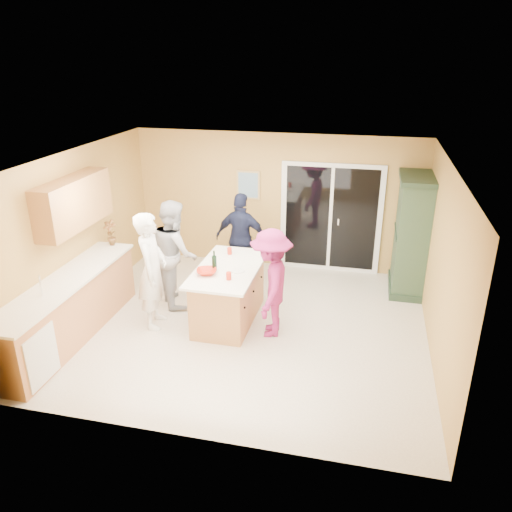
% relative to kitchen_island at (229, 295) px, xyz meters
% --- Properties ---
extents(floor, '(5.50, 5.50, 0.00)m').
position_rel_kitchen_island_xyz_m(floor, '(0.30, -0.14, -0.42)').
color(floor, beige).
rests_on(floor, ground).
extents(ceiling, '(5.50, 5.00, 0.10)m').
position_rel_kitchen_island_xyz_m(ceiling, '(0.30, -0.14, 2.18)').
color(ceiling, silver).
rests_on(ceiling, wall_back).
extents(wall_back, '(5.50, 0.10, 2.60)m').
position_rel_kitchen_island_xyz_m(wall_back, '(0.30, 2.36, 0.88)').
color(wall_back, '#E2BB5D').
rests_on(wall_back, ground).
extents(wall_front, '(5.50, 0.10, 2.60)m').
position_rel_kitchen_island_xyz_m(wall_front, '(0.30, -2.64, 0.88)').
color(wall_front, '#E2BB5D').
rests_on(wall_front, ground).
extents(wall_left, '(0.10, 5.00, 2.60)m').
position_rel_kitchen_island_xyz_m(wall_left, '(-2.45, -0.14, 0.88)').
color(wall_left, '#E2BB5D').
rests_on(wall_left, ground).
extents(wall_right, '(0.10, 5.00, 2.60)m').
position_rel_kitchen_island_xyz_m(wall_right, '(3.05, -0.14, 0.88)').
color(wall_right, '#E2BB5D').
rests_on(wall_right, ground).
extents(left_cabinet_run, '(0.65, 3.05, 1.24)m').
position_rel_kitchen_island_xyz_m(left_cabinet_run, '(-2.15, -1.19, 0.04)').
color(left_cabinet_run, '#BD7849').
rests_on(left_cabinet_run, floor).
extents(upper_cabinets, '(0.35, 1.60, 0.75)m').
position_rel_kitchen_island_xyz_m(upper_cabinets, '(-2.28, -0.34, 1.45)').
color(upper_cabinets, '#BD7849').
rests_on(upper_cabinets, wall_left).
extents(sliding_door, '(1.90, 0.07, 2.10)m').
position_rel_kitchen_island_xyz_m(sliding_door, '(1.35, 2.33, 0.63)').
color(sliding_door, silver).
rests_on(sliding_door, floor).
extents(framed_picture, '(0.46, 0.04, 0.56)m').
position_rel_kitchen_island_xyz_m(framed_picture, '(-0.25, 2.34, 1.18)').
color(framed_picture, tan).
rests_on(framed_picture, wall_back).
extents(kitchen_island, '(0.95, 1.73, 0.90)m').
position_rel_kitchen_island_xyz_m(kitchen_island, '(0.00, 0.00, 0.00)').
color(kitchen_island, '#BD7849').
rests_on(kitchen_island, floor).
extents(green_hutch, '(0.60, 1.13, 2.08)m').
position_rel_kitchen_island_xyz_m(green_hutch, '(2.79, 1.76, 0.59)').
color(green_hutch, '#203525').
rests_on(green_hutch, floor).
extents(woman_white, '(0.55, 0.73, 1.83)m').
position_rel_kitchen_island_xyz_m(woman_white, '(-1.07, -0.40, 0.49)').
color(woman_white, white).
rests_on(woman_white, floor).
extents(woman_grey, '(1.05, 1.10, 1.79)m').
position_rel_kitchen_island_xyz_m(woman_grey, '(-1.03, 0.40, 0.47)').
color(woman_grey, '#AEAEB0').
rests_on(woman_grey, floor).
extents(woman_navy, '(1.02, 0.50, 1.68)m').
position_rel_kitchen_island_xyz_m(woman_navy, '(-0.15, 1.42, 0.42)').
color(woman_navy, '#191B37').
rests_on(woman_navy, floor).
extents(woman_magenta, '(0.71, 1.12, 1.65)m').
position_rel_kitchen_island_xyz_m(woman_magenta, '(0.72, -0.25, 0.40)').
color(woman_magenta, '#851D58').
rests_on(woman_magenta, floor).
extents(serving_bowl, '(0.38, 0.38, 0.07)m').
position_rel_kitchen_island_xyz_m(serving_bowl, '(-0.24, -0.30, 0.52)').
color(serving_bowl, red).
rests_on(serving_bowl, kitchen_island).
extents(tulip_vase, '(0.26, 0.19, 0.45)m').
position_rel_kitchen_island_xyz_m(tulip_vase, '(-2.15, 0.39, 0.74)').
color(tulip_vase, '#A71019').
rests_on(tulip_vase, left_cabinet_run).
extents(tumbler_near, '(0.10, 0.10, 0.11)m').
position_rel_kitchen_island_xyz_m(tumbler_near, '(-0.12, 0.53, 0.54)').
color(tumbler_near, red).
rests_on(tumbler_near, kitchen_island).
extents(tumbler_far, '(0.09, 0.09, 0.11)m').
position_rel_kitchen_island_xyz_m(tumbler_far, '(0.13, -0.42, 0.54)').
color(tumbler_far, red).
rests_on(tumbler_far, kitchen_island).
extents(wine_bottle, '(0.07, 0.07, 0.31)m').
position_rel_kitchen_island_xyz_m(wine_bottle, '(-0.17, -0.15, 0.60)').
color(wine_bottle, black).
rests_on(wine_bottle, kitchen_island).
extents(white_plate, '(0.23, 0.23, 0.01)m').
position_rel_kitchen_island_xyz_m(white_plate, '(0.18, -0.10, 0.49)').
color(white_plate, silver).
rests_on(white_plate, kitchen_island).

